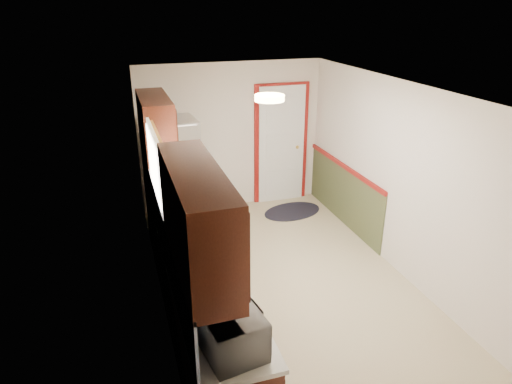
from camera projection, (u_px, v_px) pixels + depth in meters
room_shell at (287, 194)px, 5.25m from camera, size 3.20×5.20×2.52m
kitchen_run at (187, 252)px, 4.80m from camera, size 0.63×4.00×2.20m
back_wall_trim at (294, 155)px, 7.59m from camera, size 1.12×2.30×2.08m
ceiling_fixture at (269, 98)px, 4.55m from camera, size 0.30×0.30×0.06m
microwave at (229, 323)px, 3.23m from camera, size 0.43×0.64×0.40m
refrigerator at (175, 173)px, 6.91m from camera, size 0.75×0.73×1.68m
rug at (292, 211)px, 7.63m from camera, size 1.13×0.85×0.01m
cooktop at (176, 201)px, 5.68m from camera, size 0.51×0.61×0.02m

